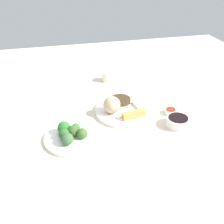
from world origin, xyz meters
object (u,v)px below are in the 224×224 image
object	(u,v)px
soy_sauce_bowl	(178,122)
sauce_ramekin_sweet_and_sour	(171,112)
main_plate	(127,111)
teacup	(108,77)
broccoli_plate	(73,138)

from	to	relation	value
soy_sauce_bowl	sauce_ramekin_sweet_and_sour	size ratio (longest dim) A/B	1.95
main_plate	soy_sauce_bowl	distance (m)	0.25
soy_sauce_bowl	teacup	size ratio (longest dim) A/B	1.59
teacup	sauce_ramekin_sweet_and_sour	bearing A→B (deg)	26.25
main_plate	broccoli_plate	world-z (taller)	main_plate
sauce_ramekin_sweet_and_sour	soy_sauce_bowl	bearing A→B (deg)	-6.66
soy_sauce_bowl	teacup	distance (m)	0.57
broccoli_plate	sauce_ramekin_sweet_and_sour	world-z (taller)	sauce_ramekin_sweet_and_sour
soy_sauce_bowl	broccoli_plate	bearing A→B (deg)	-91.41
broccoli_plate	main_plate	bearing A→B (deg)	119.12
main_plate	teacup	xyz separation A→B (m)	(-0.37, -0.01, 0.02)
broccoli_plate	sauce_ramekin_sweet_and_sour	xyz separation A→B (m)	(-0.09, 0.48, 0.00)
sauce_ramekin_sweet_and_sour	broccoli_plate	bearing A→B (deg)	-79.35
main_plate	soy_sauce_bowl	bearing A→B (deg)	48.78
main_plate	teacup	world-z (taller)	teacup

